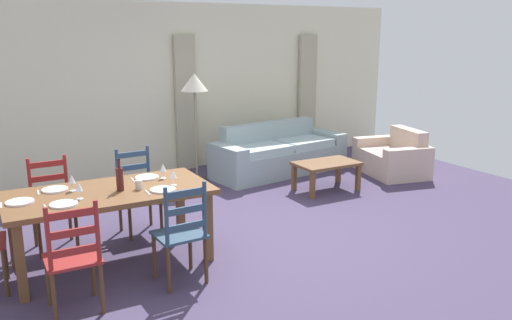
{
  "coord_description": "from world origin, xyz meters",
  "views": [
    {
      "loc": [
        -2.45,
        -4.81,
        2.19
      ],
      "look_at": [
        0.44,
        0.41,
        0.75
      ],
      "focal_mm": 36.36,
      "sensor_mm": 36.0,
      "label": 1
    }
  ],
  "objects": [
    {
      "name": "standing_lamp",
      "position": [
        0.49,
        2.4,
        1.41
      ],
      "size": [
        0.4,
        0.4,
        1.64
      ],
      "color": "#332D28",
      "rests_on": "ground_plane"
    },
    {
      "name": "wine_glass_far_right",
      "position": [
        -0.79,
        0.16,
        0.86
      ],
      "size": [
        0.06,
        0.06,
        0.16
      ],
      "color": "white",
      "rests_on": "dining_table"
    },
    {
      "name": "curtain_panel_right",
      "position": [
        3.04,
        3.16,
        1.1
      ],
      "size": [
        0.35,
        0.08,
        2.2
      ],
      "primitive_type": "cube",
      "color": "#B0A88A",
      "rests_on": "ground_plane"
    },
    {
      "name": "curtain_panel_left",
      "position": [
        0.64,
        3.16,
        1.1
      ],
      "size": [
        0.35,
        0.08,
        2.2
      ],
      "primitive_type": "cube",
      "color": "#B0A88A",
      "rests_on": "ground_plane"
    },
    {
      "name": "dining_chair_near_left",
      "position": [
        -1.88,
        -0.78,
        0.48
      ],
      "size": [
        0.42,
        0.4,
        0.96
      ],
      "color": "maroon",
      "rests_on": "ground_plane"
    },
    {
      "name": "dining_chair_far_left",
      "position": [
        -1.82,
        0.72,
        0.48
      ],
      "size": [
        0.43,
        0.41,
        0.96
      ],
      "color": "maroon",
      "rests_on": "ground_plane"
    },
    {
      "name": "fork_near_left",
      "position": [
        -1.99,
        -0.24,
        0.75
      ],
      "size": [
        0.02,
        0.17,
        0.01
      ],
      "primitive_type": "cube",
      "rotation": [
        0.0,
        0.0,
        0.01
      ],
      "color": "silver",
      "rests_on": "dining_table"
    },
    {
      "name": "wine_glass_far_left",
      "position": [
        -1.69,
        0.16,
        0.86
      ],
      "size": [
        0.06,
        0.06,
        0.16
      ],
      "color": "white",
      "rests_on": "dining_table"
    },
    {
      "name": "coffee_cup_primary",
      "position": [
        -1.12,
        -0.09,
        0.8
      ],
      "size": [
        0.07,
        0.07,
        0.09
      ],
      "primitive_type": "cylinder",
      "color": "beige",
      "rests_on": "dining_table"
    },
    {
      "name": "ground_plane",
      "position": [
        0.0,
        0.0,
        -0.01
      ],
      "size": [
        9.6,
        9.6,
        0.02
      ],
      "primitive_type": "cube",
      "color": "#413653"
    },
    {
      "name": "dinner_plate_far_left",
      "position": [
        -1.84,
        0.26,
        0.76
      ],
      "size": [
        0.24,
        0.24,
        0.02
      ],
      "primitive_type": "cylinder",
      "color": "white",
      "rests_on": "dining_table"
    },
    {
      "name": "dinner_plate_near_right",
      "position": [
        -0.94,
        -0.24,
        0.76
      ],
      "size": [
        0.24,
        0.24,
        0.02
      ],
      "primitive_type": "cylinder",
      "color": "white",
      "rests_on": "dining_table"
    },
    {
      "name": "fork_near_right",
      "position": [
        -1.09,
        -0.24,
        0.75
      ],
      "size": [
        0.02,
        0.17,
        0.01
      ],
      "primitive_type": "cube",
      "rotation": [
        0.0,
        0.0,
        -0.05
      ],
      "color": "silver",
      "rests_on": "dining_table"
    },
    {
      "name": "wine_glass_near_right",
      "position": [
        -0.79,
        -0.13,
        0.86
      ],
      "size": [
        0.06,
        0.06,
        0.16
      ],
      "color": "white",
      "rests_on": "dining_table"
    },
    {
      "name": "dining_chair_far_right",
      "position": [
        -0.91,
        0.74,
        0.48
      ],
      "size": [
        0.44,
        0.42,
        0.96
      ],
      "color": "navy",
      "rests_on": "ground_plane"
    },
    {
      "name": "dinner_plate_near_left",
      "position": [
        -1.84,
        -0.24,
        0.76
      ],
      "size": [
        0.24,
        0.24,
        0.02
      ],
      "primitive_type": "cylinder",
      "color": "white",
      "rests_on": "dining_table"
    },
    {
      "name": "wine_glass_near_left",
      "position": [
        -1.68,
        -0.14,
        0.86
      ],
      "size": [
        0.06,
        0.06,
        0.16
      ],
      "color": "white",
      "rests_on": "dining_table"
    },
    {
      "name": "dining_table",
      "position": [
        -1.39,
        0.01,
        0.66
      ],
      "size": [
        1.9,
        0.96,
        0.75
      ],
      "color": "brown",
      "rests_on": "ground_plane"
    },
    {
      "name": "wall_far",
      "position": [
        0.0,
        3.3,
        1.35
      ],
      "size": [
        9.6,
        0.16,
        2.7
      ],
      "primitive_type": "cube",
      "color": "beige",
      "rests_on": "ground_plane"
    },
    {
      "name": "dinner_plate_far_right",
      "position": [
        -0.94,
        0.26,
        0.76
      ],
      "size": [
        0.24,
        0.24,
        0.02
      ],
      "primitive_type": "cylinder",
      "color": "white",
      "rests_on": "dining_table"
    },
    {
      "name": "fork_far_left",
      "position": [
        -1.99,
        0.26,
        0.75
      ],
      "size": [
        0.03,
        0.17,
        0.01
      ],
      "primitive_type": "cube",
      "rotation": [
        0.0,
        0.0,
        -0.06
      ],
      "color": "silver",
      "rests_on": "dining_table"
    },
    {
      "name": "fork_head_west",
      "position": [
        -2.32,
        0.01,
        0.75
      ],
      "size": [
        0.02,
        0.17,
        0.01
      ],
      "primitive_type": "cube",
      "rotation": [
        0.0,
        0.0,
        -0.05
      ],
      "color": "silver",
      "rests_on": "dining_table"
    },
    {
      "name": "wine_bottle",
      "position": [
        -1.29,
        -0.05,
        0.87
      ],
      "size": [
        0.07,
        0.07,
        0.32
      ],
      "color": "#471919",
      "rests_on": "dining_table"
    },
    {
      "name": "armchair_upholstered",
      "position": [
        3.46,
        1.24,
        0.25
      ],
      "size": [
        1.02,
        1.3,
        0.72
      ],
      "color": "beige",
      "rests_on": "ground_plane"
    },
    {
      "name": "fork_far_right",
      "position": [
        -1.09,
        0.26,
        0.75
      ],
      "size": [
        0.03,
        0.17,
        0.01
      ],
      "primitive_type": "cube",
      "rotation": [
        0.0,
        0.0,
        -0.06
      ],
      "color": "silver",
      "rests_on": "dining_table"
    },
    {
      "name": "couch",
      "position": [
        1.83,
        2.22,
        0.29
      ],
      "size": [
        2.37,
        1.11,
        0.8
      ],
      "color": "#93A7AA",
      "rests_on": "ground_plane"
    },
    {
      "name": "dinner_plate_head_west",
      "position": [
        -2.17,
        0.01,
        0.76
      ],
      "size": [
        0.24,
        0.24,
        0.02
      ],
      "primitive_type": "cylinder",
      "color": "white",
      "rests_on": "dining_table"
    },
    {
      "name": "dining_chair_near_right",
      "position": [
        -0.94,
        -0.71,
        0.48
      ],
      "size": [
        0.44,
        0.42,
        0.96
      ],
      "color": "#2C4459",
      "rests_on": "ground_plane"
    },
    {
      "name": "coffee_table",
      "position": [
        1.92,
        1.0,
        0.36
      ],
      "size": [
        0.9,
        0.56,
        0.42
      ],
      "color": "brown",
      "rests_on": "ground_plane"
    }
  ]
}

